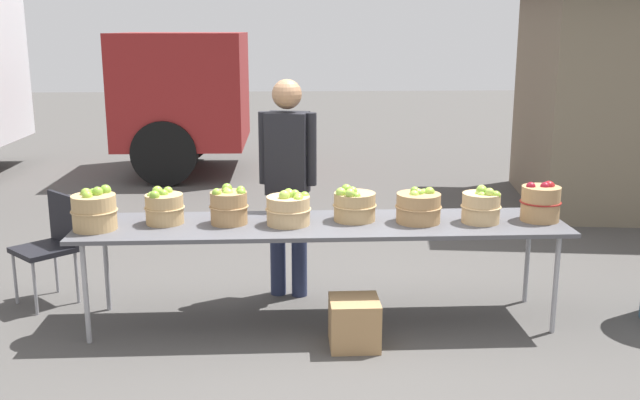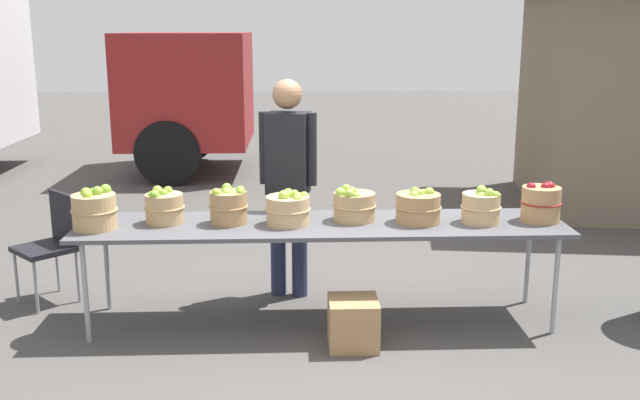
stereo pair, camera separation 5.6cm
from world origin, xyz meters
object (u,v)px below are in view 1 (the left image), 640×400
at_px(apple_basket_green_5, 419,207).
at_px(vendor_adult, 288,171).
at_px(apple_basket_green_1, 164,207).
at_px(produce_crate, 354,323).
at_px(apple_basket_green_3, 289,209).
at_px(apple_basket_red_0, 541,202).
at_px(market_table, 322,227).
at_px(apple_basket_green_4, 354,205).
at_px(folding_chair, 51,239).
at_px(apple_basket_green_6, 481,206).
at_px(apple_basket_green_0, 94,210).
at_px(apple_basket_green_2, 229,206).

bearing_deg(apple_basket_green_5, vendor_adult, 148.89).
distance_m(apple_basket_green_1, produce_crate, 1.58).
distance_m(apple_basket_green_3, apple_basket_red_0, 1.83).
distance_m(apple_basket_green_1, vendor_adult, 1.03).
bearing_deg(produce_crate, market_table, 113.48).
relative_size(apple_basket_green_4, folding_chair, 0.37).
bearing_deg(apple_basket_green_4, apple_basket_green_6, -6.71).
bearing_deg(market_table, apple_basket_green_0, -177.28).
xyz_separation_m(apple_basket_green_2, apple_basket_green_4, (0.90, 0.04, -0.02)).
relative_size(apple_basket_green_6, produce_crate, 0.87).
relative_size(apple_basket_green_0, apple_basket_green_5, 0.96).
distance_m(apple_basket_red_0, vendor_adult, 1.92).
height_order(apple_basket_green_3, vendor_adult, vendor_adult).
relative_size(apple_basket_green_2, apple_basket_green_4, 0.88).
xyz_separation_m(apple_basket_green_5, produce_crate, (-0.50, -0.44, -0.70)).
bearing_deg(folding_chair, apple_basket_green_6, 36.94).
bearing_deg(vendor_adult, apple_basket_green_5, 162.55).
bearing_deg(apple_basket_green_2, apple_basket_green_1, 175.99).
relative_size(apple_basket_green_5, produce_crate, 1.01).
distance_m(folding_chair, produce_crate, 2.51).
distance_m(apple_basket_green_4, apple_basket_green_6, 0.91).
bearing_deg(vendor_adult, apple_basket_green_0, 38.73).
xyz_separation_m(apple_basket_green_6, apple_basket_red_0, (0.45, 0.03, 0.01)).
bearing_deg(apple_basket_green_4, market_table, -163.83).
bearing_deg(apple_basket_green_6, apple_basket_green_2, 177.91).
height_order(apple_basket_green_1, produce_crate, apple_basket_green_1).
bearing_deg(apple_basket_green_0, apple_basket_green_4, 4.51).
bearing_deg(apple_basket_green_6, apple_basket_red_0, 4.00).
relative_size(apple_basket_green_2, folding_chair, 0.33).
bearing_deg(apple_basket_green_2, apple_basket_red_0, -0.89).
distance_m(apple_basket_green_0, produce_crate, 1.96).
distance_m(vendor_adult, produce_crate, 1.39).
distance_m(apple_basket_green_5, folding_chair, 2.86).
height_order(market_table, apple_basket_green_6, apple_basket_green_6).
height_order(apple_basket_green_5, produce_crate, apple_basket_green_5).
xyz_separation_m(apple_basket_green_1, apple_basket_green_6, (2.28, -0.10, 0.00)).
distance_m(apple_basket_green_3, apple_basket_green_6, 1.38).
bearing_deg(produce_crate, apple_basket_green_2, 151.13).
relative_size(apple_basket_green_0, apple_basket_green_2, 1.14).
bearing_deg(apple_basket_red_0, apple_basket_green_1, 178.57).
height_order(apple_basket_green_6, apple_basket_red_0, apple_basket_red_0).
relative_size(apple_basket_green_0, apple_basket_green_3, 0.98).
bearing_deg(market_table, produce_crate, -66.52).
height_order(apple_basket_green_0, vendor_adult, vendor_adult).
distance_m(market_table, apple_basket_green_0, 1.60).
relative_size(market_table, apple_basket_green_4, 10.87).
bearing_deg(vendor_adult, folding_chair, 14.93).
bearing_deg(apple_basket_green_4, apple_basket_green_0, -175.49).
xyz_separation_m(apple_basket_green_6, produce_crate, (-0.95, -0.41, -0.71)).
xyz_separation_m(apple_basket_green_4, apple_basket_red_0, (1.35, -0.08, 0.02)).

